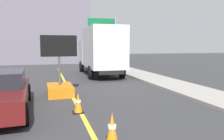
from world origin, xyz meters
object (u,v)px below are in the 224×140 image
(arrow_board_trailer, at_px, (60,84))
(traffic_cone_mid_lane, at_px, (112,129))
(box_truck, at_px, (101,50))
(highway_guide_sign, at_px, (108,33))
(traffic_cone_far_lane, at_px, (78,103))

(arrow_board_trailer, height_order, traffic_cone_mid_lane, arrow_board_trailer)
(box_truck, height_order, traffic_cone_mid_lane, box_truck)
(arrow_board_trailer, xyz_separation_m, highway_guide_sign, (5.17, 10.86, 2.94))
(arrow_board_trailer, relative_size, traffic_cone_far_lane, 3.98)
(traffic_cone_far_lane, bearing_deg, box_truck, 72.32)
(arrow_board_trailer, distance_m, traffic_cone_far_lane, 3.08)
(highway_guide_sign, distance_m, traffic_cone_far_lane, 15.02)
(arrow_board_trailer, bearing_deg, highway_guide_sign, 64.54)
(arrow_board_trailer, height_order, box_truck, box_truck)
(traffic_cone_mid_lane, height_order, traffic_cone_far_lane, traffic_cone_mid_lane)
(box_truck, bearing_deg, highway_guide_sign, 68.83)
(arrow_board_trailer, distance_m, box_truck, 7.23)
(traffic_cone_far_lane, bearing_deg, traffic_cone_mid_lane, -81.55)
(arrow_board_trailer, xyz_separation_m, traffic_cone_far_lane, (0.42, -3.05, -0.15))
(traffic_cone_mid_lane, bearing_deg, traffic_cone_far_lane, 98.45)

